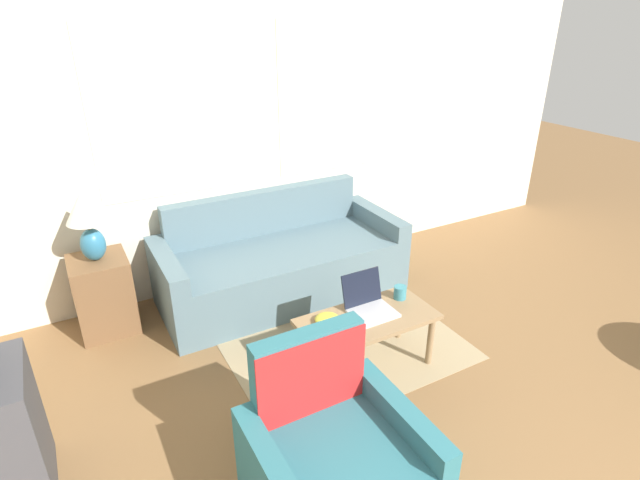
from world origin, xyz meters
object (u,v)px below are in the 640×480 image
object	(u,v)px
laptop	(369,304)
armchair	(334,466)
table_lamp	(87,216)
coffee_table	(367,324)
cup_navy	(400,292)
snack_bowl	(327,319)
couch	(280,263)

from	to	relation	value
laptop	armchair	bearing A→B (deg)	-131.73
armchair	table_lamp	bearing A→B (deg)	109.04
coffee_table	cup_navy	bearing A→B (deg)	15.43
coffee_table	cup_navy	distance (m)	0.36
coffee_table	laptop	world-z (taller)	laptop
coffee_table	snack_bowl	bearing A→B (deg)	164.70
couch	coffee_table	world-z (taller)	couch
laptop	table_lamp	bearing A→B (deg)	139.82
couch	cup_navy	world-z (taller)	couch
laptop	snack_bowl	distance (m)	0.32
couch	armchair	bearing A→B (deg)	-107.77
couch	cup_navy	size ratio (longest dim) A/B	22.00
couch	coffee_table	xyz separation A→B (m)	(0.08, -1.23, 0.08)
table_lamp	coffee_table	size ratio (longest dim) A/B	0.59
armchair	cup_navy	world-z (taller)	armchair
armchair	table_lamp	world-z (taller)	table_lamp
couch	table_lamp	bearing A→B (deg)	174.49
couch	coffee_table	bearing A→B (deg)	-86.24
cup_navy	snack_bowl	distance (m)	0.60
couch	armchair	size ratio (longest dim) A/B	2.30
armchair	laptop	bearing A→B (deg)	48.27
coffee_table	laptop	xyz separation A→B (m)	(0.05, 0.07, 0.11)
laptop	cup_navy	world-z (taller)	laptop
coffee_table	armchair	bearing A→B (deg)	-132.07
cup_navy	coffee_table	bearing A→B (deg)	-164.57
laptop	coffee_table	bearing A→B (deg)	-127.24
table_lamp	coffee_table	bearing A→B (deg)	-42.53
armchair	laptop	distance (m)	1.19
armchair	laptop	world-z (taller)	armchair
laptop	couch	bearing A→B (deg)	96.41
snack_bowl	armchair	bearing A→B (deg)	-117.87
coffee_table	snack_bowl	xyz separation A→B (m)	(-0.27, 0.07, 0.08)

